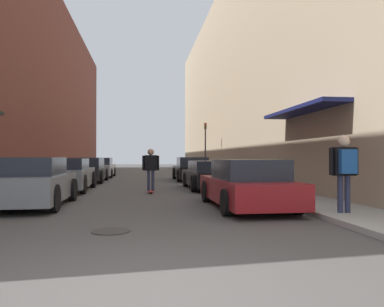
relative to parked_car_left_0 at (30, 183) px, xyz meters
The scene contains 16 objects.
ground 11.63m from the parked_car_left_0, 75.27° to the left, with size 99.19×99.19×0.00m, color #4C4947.
curb_strip_left 15.86m from the parked_car_left_0, 96.75° to the left, with size 1.80×45.09×0.12m.
curb_strip_right 17.56m from the parked_car_left_0, 63.73° to the left, with size 1.80×45.09×0.12m.
building_row_left 17.44m from the parked_car_left_0, 106.84° to the left, with size 4.90×45.09×12.94m.
building_row_right 20.00m from the parked_car_left_0, 55.87° to the left, with size 4.90×45.09×13.73m.
parked_car_left_0 is the anchor object (origin of this frame).
parked_car_left_1 4.88m from the parked_car_left_0, 90.13° to the left, with size 1.98×4.63×1.29m.
parked_car_left_2 10.08m from the parked_car_left_0, 89.40° to the left, with size 1.90×4.64×1.33m.
parked_car_left_3 15.21m from the parked_car_left_0, 89.45° to the left, with size 2.00×4.43×1.31m.
parked_car_right_0 5.87m from the parked_car_left_0, ahead, with size 1.89×4.47×1.29m.
parked_car_right_1 7.68m from the parked_car_left_0, 40.06° to the left, with size 1.93×4.39×1.19m.
parked_car_right_2 12.45m from the parked_car_left_0, 61.72° to the left, with size 1.96×4.63×1.35m.
skateboarder 4.88m from the parked_car_left_0, 46.35° to the left, with size 0.64×0.78×1.67m.
manhole_cover 4.52m from the parked_car_left_0, 56.42° to the right, with size 0.70×0.70×0.02m.
traffic_light 17.22m from the parked_car_left_0, 64.15° to the left, with size 0.16×0.22×3.66m.
pedestrian 8.03m from the parked_car_left_0, 21.28° to the right, with size 0.69×0.38×1.71m.
Camera 1 is at (0.08, -3.84, 1.35)m, focal length 35.00 mm.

